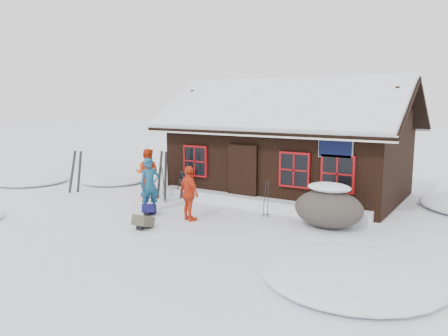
{
  "coord_description": "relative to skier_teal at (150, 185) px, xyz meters",
  "views": [
    {
      "loc": [
        8.3,
        -10.29,
        3.48
      ],
      "look_at": [
        0.52,
        1.85,
        1.3
      ],
      "focal_mm": 35.0,
      "sensor_mm": 36.0,
      "label": 1
    }
  ],
  "objects": [
    {
      "name": "skier_orange_right",
      "position": [
        1.65,
        -0.12,
        -0.05
      ],
      "size": [
        1.04,
        0.75,
        1.64
      ],
      "primitive_type": "imported",
      "rotation": [
        0.0,
        0.0,
        2.74
      ],
      "color": "red",
      "rests_on": "ground"
    },
    {
      "name": "snow_mounds",
      "position": [
        2.66,
        1.99,
        -0.87
      ],
      "size": [
        20.6,
        13.2,
        0.48
      ],
      "color": "white",
      "rests_on": "ground"
    },
    {
      "name": "ski_pair_right",
      "position": [
        -1.02,
        1.81,
        -0.03
      ],
      "size": [
        0.57,
        0.14,
        1.79
      ],
      "rotation": [
        0.0,
        0.0,
        -0.07
      ],
      "color": "black",
      "rests_on": "ground"
    },
    {
      "name": "snow_drift",
      "position": [
        2.51,
        2.38,
        -0.7
      ],
      "size": [
        7.6,
        0.6,
        0.35
      ],
      "primitive_type": "cube",
      "color": "white",
      "rests_on": "ground"
    },
    {
      "name": "ski_poles",
      "position": [
        3.38,
        1.47,
        -0.33
      ],
      "size": [
        0.21,
        0.1,
        1.17
      ],
      "color": "black",
      "rests_on": "ground"
    },
    {
      "name": "boulder",
      "position": [
        5.36,
        1.42,
        -0.3
      ],
      "size": [
        1.93,
        1.45,
        1.14
      ],
      "color": "#463F38",
      "rests_on": "ground"
    },
    {
      "name": "skier_crouched",
      "position": [
        -0.34,
        2.19,
        -0.36
      ],
      "size": [
        0.54,
        0.38,
        1.02
      ],
      "primitive_type": "imported",
      "rotation": [
        0.0,
        0.0,
        0.12
      ],
      "color": "black",
      "rests_on": "ground"
    },
    {
      "name": "ground",
      "position": [
        1.01,
        0.13,
        -0.87
      ],
      "size": [
        120.0,
        120.0,
        0.0
      ],
      "primitive_type": "plane",
      "color": "white",
      "rests_on": "ground"
    },
    {
      "name": "skier_orange_left",
      "position": [
        -1.57,
        1.6,
        0.03
      ],
      "size": [
        1.08,
        0.98,
        1.81
      ],
      "primitive_type": "imported",
      "rotation": [
        0.0,
        0.0,
        3.55
      ],
      "color": "red",
      "rests_on": "ground"
    },
    {
      "name": "backpack_blue",
      "position": [
        0.21,
        -0.28,
        -0.74
      ],
      "size": [
        0.57,
        0.61,
        0.27
      ],
      "primitive_type": "cube",
      "rotation": [
        0.0,
        0.0,
        0.55
      ],
      "color": "#100F43",
      "rests_on": "ground"
    },
    {
      "name": "backpack_olive",
      "position": [
        1.09,
        -1.5,
        -0.72
      ],
      "size": [
        0.48,
        0.59,
        0.29
      ],
      "primitive_type": "cube",
      "rotation": [
        0.0,
        0.0,
        0.14
      ],
      "color": "#474633",
      "rests_on": "ground"
    },
    {
      "name": "mountain_hut",
      "position": [
        2.51,
        5.11,
        0.7
      ],
      "size": [
        8.9,
        6.09,
        4.42
      ],
      "color": "black",
      "rests_on": "ground"
    },
    {
      "name": "ski_pair_mid",
      "position": [
        -0.69,
        1.49,
        -0.11
      ],
      "size": [
        0.48,
        0.38,
        1.61
      ],
      "rotation": [
        0.0,
        0.0,
        -0.66
      ],
      "color": "black",
      "rests_on": "ground"
    },
    {
      "name": "ski_pair_left",
      "position": [
        -4.49,
        0.75,
        -0.07
      ],
      "size": [
        0.58,
        0.33,
        1.69
      ],
      "rotation": [
        0.0,
        0.0,
        0.49
      ],
      "color": "black",
      "rests_on": "ground"
    },
    {
      "name": "skier_teal",
      "position": [
        0.0,
        0.0,
        0.0
      ],
      "size": [
        0.7,
        0.76,
        1.74
      ],
      "primitive_type": "imported",
      "rotation": [
        0.0,
        0.0,
        0.99
      ],
      "color": "navy",
      "rests_on": "ground"
    }
  ]
}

